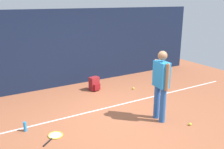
% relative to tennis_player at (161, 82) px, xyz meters
% --- Properties ---
extents(ground_plane, '(12.00, 12.00, 0.00)m').
position_rel_tennis_player_xyz_m(ground_plane, '(-0.73, 0.60, -0.97)').
color(ground_plane, '#9E5638').
extents(back_fence, '(10.00, 0.10, 2.54)m').
position_rel_tennis_player_xyz_m(back_fence, '(-0.73, 3.60, 0.30)').
color(back_fence, '#141E38').
rests_on(back_fence, ground).
extents(court_line, '(9.00, 0.05, 0.00)m').
position_rel_tennis_player_xyz_m(court_line, '(-0.73, 1.25, -0.96)').
color(court_line, white).
rests_on(court_line, ground).
extents(tennis_player, '(0.26, 0.53, 1.70)m').
position_rel_tennis_player_xyz_m(tennis_player, '(0.00, 0.00, 0.00)').
color(tennis_player, '#2659A5').
rests_on(tennis_player, ground).
extents(tennis_racket, '(0.58, 0.53, 0.03)m').
position_rel_tennis_player_xyz_m(tennis_racket, '(-2.43, 0.54, -0.95)').
color(tennis_racket, black).
rests_on(tennis_racket, ground).
extents(backpack, '(0.33, 0.33, 0.44)m').
position_rel_tennis_player_xyz_m(backpack, '(-0.41, 2.64, -0.76)').
color(backpack, maroon).
rests_on(backpack, ground).
extents(tennis_ball_near_player, '(0.07, 0.07, 0.07)m').
position_rel_tennis_player_xyz_m(tennis_ball_near_player, '(0.43, -0.60, -0.93)').
color(tennis_ball_near_player, '#CCE033').
rests_on(tennis_ball_near_player, ground).
extents(tennis_ball_by_fence, '(0.07, 0.07, 0.07)m').
position_rel_tennis_player_xyz_m(tennis_ball_by_fence, '(0.72, 2.08, -0.93)').
color(tennis_ball_by_fence, '#CCE033').
rests_on(tennis_ball_by_fence, ground).
extents(water_bottle, '(0.07, 0.07, 0.22)m').
position_rel_tennis_player_xyz_m(water_bottle, '(-2.92, 1.08, -0.86)').
color(water_bottle, '#268CD8').
rests_on(water_bottle, ground).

